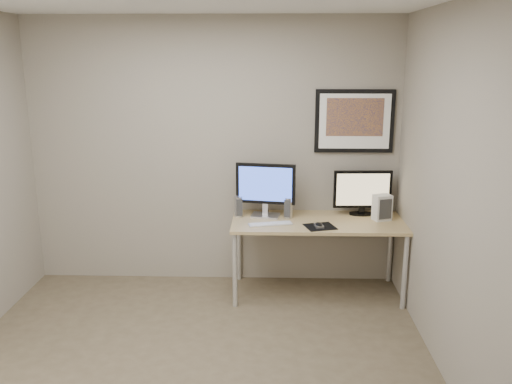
# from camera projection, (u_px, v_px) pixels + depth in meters

# --- Properties ---
(floor) EXTENTS (3.60, 3.60, 0.00)m
(floor) POSITION_uv_depth(u_px,v_px,m) (193.00, 370.00, 3.96)
(floor) COLOR brown
(floor) RESTS_ON ground
(room) EXTENTS (3.60, 3.60, 3.60)m
(room) POSITION_uv_depth(u_px,v_px,m) (195.00, 138.00, 3.99)
(room) COLOR white
(room) RESTS_ON ground
(desk) EXTENTS (1.60, 0.70, 0.73)m
(desk) POSITION_uv_depth(u_px,v_px,m) (318.00, 227.00, 5.07)
(desk) COLOR #9F7F4D
(desk) RESTS_ON floor
(framed_art) EXTENTS (0.75, 0.04, 0.60)m
(framed_art) POSITION_uv_depth(u_px,v_px,m) (354.00, 121.00, 5.15)
(framed_art) COLOR black
(framed_art) RESTS_ON room
(monitor_large) EXTENTS (0.56, 0.22, 0.52)m
(monitor_large) POSITION_uv_depth(u_px,v_px,m) (266.00, 188.00, 5.11)
(monitor_large) COLOR #BCBCC1
(monitor_large) RESTS_ON desk
(monitor_tv) EXTENTS (0.56, 0.14, 0.44)m
(monitor_tv) POSITION_uv_depth(u_px,v_px,m) (362.00, 191.00, 5.18)
(monitor_tv) COLOR black
(monitor_tv) RESTS_ON desk
(speaker_left) EXTENTS (0.10, 0.10, 0.20)m
(speaker_left) POSITION_uv_depth(u_px,v_px,m) (238.00, 206.00, 5.16)
(speaker_left) COLOR #BCBCC1
(speaker_left) RESTS_ON desk
(speaker_right) EXTENTS (0.10, 0.10, 0.20)m
(speaker_right) POSITION_uv_depth(u_px,v_px,m) (288.00, 208.00, 5.12)
(speaker_right) COLOR #BCBCC1
(speaker_right) RESTS_ON desk
(keyboard) EXTENTS (0.42, 0.20, 0.01)m
(keyboard) POSITION_uv_depth(u_px,v_px,m) (270.00, 224.00, 4.94)
(keyboard) COLOR silver
(keyboard) RESTS_ON desk
(mousepad) EXTENTS (0.31, 0.30, 0.00)m
(mousepad) POSITION_uv_depth(u_px,v_px,m) (320.00, 227.00, 4.87)
(mousepad) COLOR black
(mousepad) RESTS_ON desk
(mouse) EXTENTS (0.08, 0.12, 0.04)m
(mouse) POSITION_uv_depth(u_px,v_px,m) (319.00, 225.00, 4.86)
(mouse) COLOR black
(mouse) RESTS_ON mousepad
(fan_unit) EXTENTS (0.19, 0.16, 0.24)m
(fan_unit) POSITION_uv_depth(u_px,v_px,m) (382.00, 208.00, 5.05)
(fan_unit) COLOR silver
(fan_unit) RESTS_ON desk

